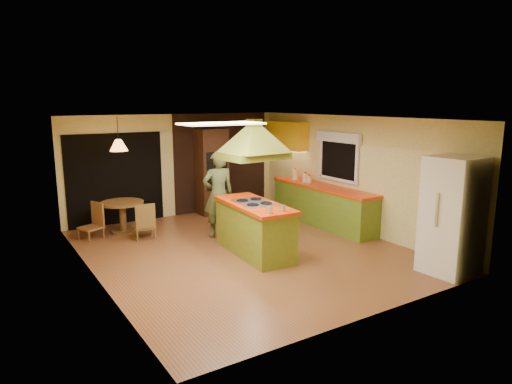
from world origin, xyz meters
TOP-DOWN VIEW (x-y plane):
  - ground at (0.00, 0.00)m, footprint 6.50×6.50m
  - room_walls at (0.00, 0.00)m, footprint 5.50×6.50m
  - ceiling_plane at (0.00, 0.00)m, footprint 6.50×6.50m
  - brick_panel at (1.25, 3.23)m, footprint 2.64×0.03m
  - nook_opening at (-1.50, 3.23)m, footprint 2.20×0.03m
  - right_counter at (2.45, 0.60)m, footprint 0.62×3.05m
  - upper_cabinets at (2.57, 2.20)m, footprint 0.34×1.40m
  - window_right at (2.70, 0.40)m, footprint 0.12×1.35m
  - fluor_panel at (-1.10, -1.20)m, footprint 1.20×0.60m
  - kitchen_island at (0.05, -0.28)m, footprint 0.91×1.99m
  - range_hood at (0.05, -0.28)m, footprint 1.16×0.86m
  - man at (0.00, 1.05)m, footprint 0.72×0.53m
  - refrigerator at (2.29, -2.80)m, footprint 0.83×0.79m
  - wall_oven at (0.81, 2.95)m, footprint 0.71×0.60m
  - dining_table at (-1.61, 2.43)m, footprint 0.91×0.91m
  - chair_left at (-2.31, 2.33)m, footprint 0.53×0.53m
  - chair_near at (-1.36, 1.78)m, footprint 0.48×0.48m
  - pendant_lamp at (-1.61, 2.43)m, footprint 0.49×0.49m
  - canister_large at (2.40, 1.58)m, footprint 0.19×0.19m
  - canister_medium at (2.40, 1.18)m, footprint 0.15×0.15m
  - canister_small at (2.40, 1.03)m, footprint 0.16×0.16m

SIDE VIEW (x-z plane):
  - ground at x=0.00m, z-range 0.00..0.00m
  - chair_left at x=-2.31m, z-range 0.00..0.74m
  - chair_near at x=-1.36m, z-range 0.00..0.76m
  - right_counter at x=2.45m, z-range 0.00..0.92m
  - dining_table at x=-1.61m, z-range 0.13..0.82m
  - kitchen_island at x=0.05m, z-range 0.00..0.98m
  - man at x=0.00m, z-range 0.00..1.82m
  - refrigerator at x=2.29m, z-range 0.00..1.95m
  - canister_small at x=2.40m, z-range 0.92..1.08m
  - canister_medium at x=2.40m, z-range 0.92..1.13m
  - canister_large at x=2.40m, z-range 0.92..1.16m
  - nook_opening at x=-1.50m, z-range 0.00..2.10m
  - wall_oven at x=0.81m, z-range 0.00..2.14m
  - room_walls at x=0.00m, z-range -2.00..4.50m
  - brick_panel at x=1.25m, z-range 0.00..2.50m
  - window_right at x=2.70m, z-range 1.24..2.30m
  - pendant_lamp at x=-1.61m, z-range 1.78..2.02m
  - upper_cabinets at x=2.57m, z-range 1.60..2.30m
  - range_hood at x=0.05m, z-range 1.84..2.65m
  - fluor_panel at x=-1.10m, z-range 2.47..2.50m
  - ceiling_plane at x=0.00m, z-range 2.50..2.50m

